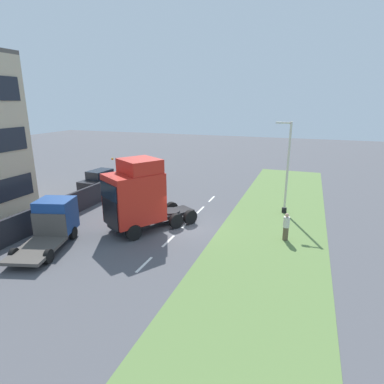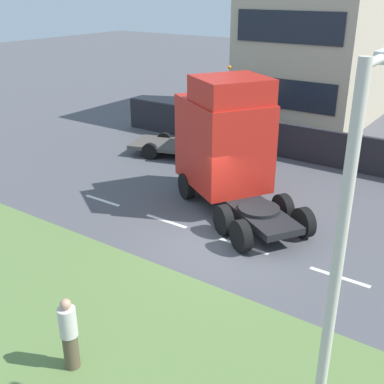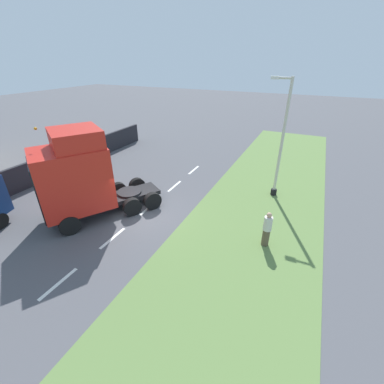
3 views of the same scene
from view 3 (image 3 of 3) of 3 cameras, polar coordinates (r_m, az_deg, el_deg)
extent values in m
plane|color=#515156|center=(15.08, -11.06, -4.70)|extent=(120.00, 120.00, 0.00)
cube|color=#607F42|center=(12.97, 11.52, -10.76)|extent=(7.00, 44.00, 0.01)
cube|color=white|center=(20.51, 0.39, 4.93)|extent=(0.16, 1.80, 0.00)
cube|color=white|center=(17.92, -3.92, 1.32)|extent=(0.16, 1.80, 0.00)
cube|color=white|center=(15.55, -9.59, -3.46)|extent=(0.16, 1.80, 0.00)
cube|color=white|center=(13.54, -17.21, -9.74)|extent=(0.16, 1.80, 0.00)
cube|color=white|center=(12.05, -27.54, -17.58)|extent=(0.16, 1.80, 0.00)
cube|color=#232328|center=(20.93, -31.87, 3.58)|extent=(0.25, 24.00, 1.71)
cube|color=black|center=(15.50, -18.54, -1.91)|extent=(4.52, 6.05, 0.24)
cube|color=red|center=(14.56, -24.83, 2.63)|extent=(4.01, 4.28, 3.24)
cube|color=black|center=(14.80, -30.83, -1.56)|extent=(1.89, 1.22, 1.81)
cube|color=black|center=(14.25, -32.21, 3.46)|extent=(2.00, 1.28, 1.04)
cube|color=red|center=(13.96, -24.45, 10.86)|extent=(3.26, 3.20, 0.90)
sphere|color=orange|center=(14.41, -31.46, 11.93)|extent=(0.14, 0.14, 0.14)
cylinder|color=black|center=(15.73, -13.76, -0.01)|extent=(1.96, 1.96, 0.12)
cylinder|color=black|center=(14.31, -25.52, -6.68)|extent=(0.82, 1.05, 1.04)
cylinder|color=black|center=(16.38, -26.92, -2.55)|extent=(0.82, 1.05, 1.04)
cylinder|color=black|center=(14.80, -13.15, -3.24)|extent=(0.82, 1.05, 1.04)
cylinder|color=black|center=(16.82, -16.04, 0.33)|extent=(0.82, 1.05, 1.04)
cylinder|color=black|center=(15.18, -8.76, -1.97)|extent=(0.82, 1.05, 1.04)
cylinder|color=black|center=(17.15, -12.11, 1.38)|extent=(0.82, 1.05, 1.04)
cylinder|color=black|center=(16.78, -36.78, -5.14)|extent=(0.45, 0.84, 0.80)
cube|color=black|center=(25.29, -24.26, 8.99)|extent=(2.12, 4.37, 1.15)
cube|color=black|center=(25.09, -24.50, 11.12)|extent=(1.70, 2.44, 0.76)
cylinder|color=black|center=(24.03, -25.31, 6.52)|extent=(0.25, 0.65, 0.64)
cylinder|color=black|center=(25.39, -27.62, 7.06)|extent=(0.25, 0.65, 0.64)
cylinder|color=black|center=(25.59, -20.46, 8.65)|extent=(0.25, 0.65, 0.64)
cylinder|color=black|center=(26.87, -22.89, 9.08)|extent=(0.25, 0.65, 0.64)
cylinder|color=black|center=(17.50, 17.68, 0.02)|extent=(0.37, 0.37, 0.40)
cylinder|color=beige|center=(16.30, 19.37, 10.47)|extent=(0.17, 0.17, 7.08)
cylinder|color=beige|center=(15.76, 19.74, 22.75)|extent=(0.90, 0.12, 0.12)
cube|color=silver|center=(15.82, 18.00, 23.01)|extent=(0.44, 0.20, 0.16)
cylinder|color=brown|center=(12.78, 16.04, -9.63)|extent=(0.34, 0.34, 0.87)
cylinder|color=beige|center=(12.33, 16.51, -6.74)|extent=(0.39, 0.39, 0.69)
sphere|color=tan|center=(12.08, 16.80, -4.92)|extent=(0.24, 0.24, 0.24)
camera|label=1|loc=(9.47, -151.98, -21.23)|focal=30.00mm
camera|label=2|loc=(17.76, 42.71, 20.66)|focal=45.00mm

